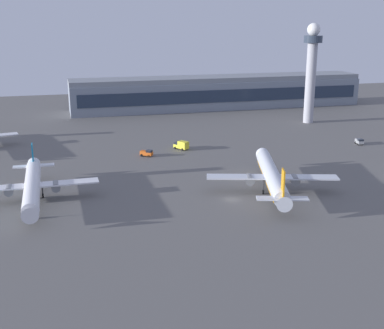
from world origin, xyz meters
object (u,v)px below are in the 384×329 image
(airplane_terminal_side, at_px, (32,186))
(maintenance_van, at_px, (359,141))
(airplane_far_stand, at_px, (272,176))
(catering_truck, at_px, (181,145))
(control_tower, at_px, (311,67))
(cargo_loader, at_px, (147,153))

(airplane_terminal_side, relative_size, maintenance_van, 9.65)
(airplane_far_stand, bearing_deg, catering_truck, 119.76)
(control_tower, bearing_deg, airplane_terminal_side, -147.26)
(airplane_terminal_side, relative_size, cargo_loader, 9.50)
(control_tower, distance_m, catering_truck, 78.24)
(control_tower, relative_size, catering_truck, 7.17)
(airplane_far_stand, height_order, cargo_loader, airplane_far_stand)
(airplane_far_stand, bearing_deg, cargo_loader, 136.28)
(control_tower, distance_m, airplane_terminal_side, 140.18)
(cargo_loader, bearing_deg, airplane_far_stand, 65.56)
(airplane_terminal_side, xyz_separation_m, maintenance_van, (115.14, 31.98, -2.98))
(control_tower, bearing_deg, cargo_loader, -154.20)
(maintenance_van, bearing_deg, airplane_terminal_side, 26.38)
(cargo_loader, bearing_deg, control_tower, 151.52)
(airplane_far_stand, xyz_separation_m, cargo_loader, (-25.81, 45.00, -3.19))
(catering_truck, bearing_deg, airplane_terminal_side, -171.32)
(airplane_far_stand, height_order, maintenance_van, airplane_far_stand)
(catering_truck, bearing_deg, airplane_far_stand, -108.37)
(airplane_far_stand, distance_m, maintenance_van, 67.48)
(control_tower, xyz_separation_m, maintenance_van, (-1.48, -43.01, -23.69))
(control_tower, xyz_separation_m, catering_truck, (-67.07, -32.88, -23.29))
(maintenance_van, relative_size, cargo_loader, 0.98)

